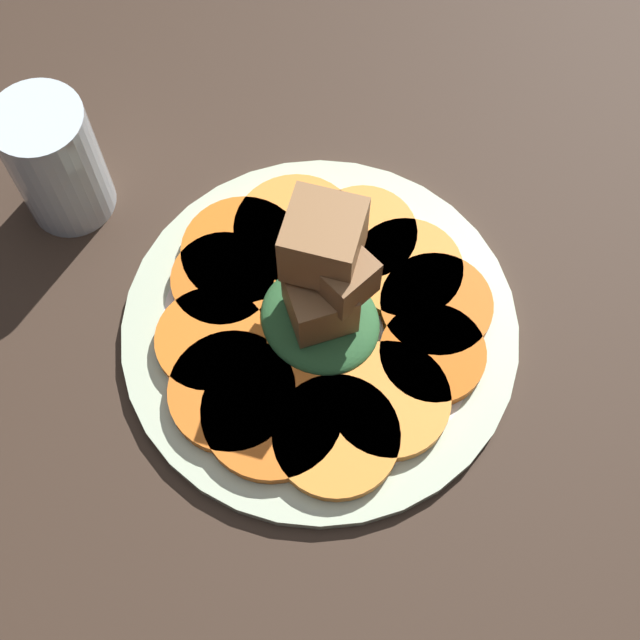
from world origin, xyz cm
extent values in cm
cube|color=#38281E|center=(0.00, 0.00, 1.00)|extent=(120.00, 120.00, 2.00)
cylinder|color=beige|center=(0.00, 0.00, 2.50)|extent=(27.95, 27.95, 1.00)
cylinder|color=white|center=(0.00, 0.00, 2.55)|extent=(22.36, 22.36, 1.00)
cylinder|color=orange|center=(7.96, -0.37, 3.61)|extent=(8.79, 8.79, 1.02)
cylinder|color=orange|center=(7.23, 2.53, 3.61)|extent=(7.38, 7.38, 1.02)
cylinder|color=orange|center=(4.37, 6.23, 3.61)|extent=(7.76, 7.76, 1.02)
cylinder|color=orange|center=(0.58, 7.78, 3.61)|extent=(8.62, 8.62, 1.02)
cylinder|color=orange|center=(-2.36, 6.84, 3.61)|extent=(9.54, 9.54, 1.02)
cylinder|color=orange|center=(-6.56, 5.05, 3.61)|extent=(8.47, 8.47, 1.02)
cylinder|color=orange|center=(-7.29, 0.74, 3.61)|extent=(8.26, 8.26, 1.02)
cylinder|color=#D66014|center=(-7.12, -3.78, 3.61)|extent=(7.33, 7.33, 1.02)
cylinder|color=orange|center=(-4.83, -6.70, 3.61)|extent=(7.95, 7.95, 1.02)
cylinder|color=orange|center=(-1.43, -7.36, 3.61)|extent=(7.98, 7.98, 1.02)
cylinder|color=orange|center=(2.77, -7.28, 3.61)|extent=(7.78, 7.78, 1.02)
cylinder|color=orange|center=(6.47, -4.00, 3.61)|extent=(9.14, 9.14, 1.02)
ellipsoid|color=#2D6033|center=(0.00, 0.00, 4.13)|extent=(8.67, 7.81, 2.05)
cube|color=brown|center=(0.45, -0.63, 6.79)|extent=(3.63, 3.63, 3.26)
cube|color=brown|center=(0.01, 0.12, 7.23)|extent=(5.58, 5.58, 4.15)
cube|color=brown|center=(-0.89, -1.24, 10.21)|extent=(3.48, 3.48, 3.37)
cube|color=olive|center=(1.09, -1.39, 12.14)|extent=(6.36, 6.36, 4.66)
cube|color=silver|center=(4.97, -4.74, 3.30)|extent=(11.90, 3.76, 0.40)
cube|color=silver|center=(-1.56, -6.25, 3.30)|extent=(1.93, 2.58, 0.40)
cube|color=silver|center=(-4.34, -7.92, 3.30)|extent=(4.66, 1.36, 0.40)
cube|color=silver|center=(-4.49, -7.27, 3.30)|extent=(4.66, 1.36, 0.40)
cube|color=silver|center=(-4.64, -6.62, 3.30)|extent=(4.66, 1.36, 0.40)
cube|color=silver|center=(-4.79, -5.97, 3.30)|extent=(4.66, 1.36, 0.40)
cylinder|color=silver|center=(21.03, 5.56, 7.17)|extent=(6.48, 6.48, 10.34)
camera|label=1|loc=(-17.95, 17.94, 60.11)|focal=50.00mm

